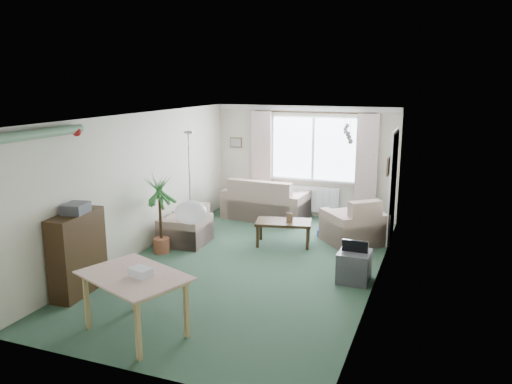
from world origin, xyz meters
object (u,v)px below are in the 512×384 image
(houseplant, at_px, (160,214))
(dining_table, at_px, (136,305))
(armchair_corner, at_px, (354,220))
(bookshelf, at_px, (78,253))
(coffee_table, at_px, (284,233))
(armchair_left, at_px, (185,224))
(pet_bed, at_px, (332,233))
(sofa, at_px, (266,198))
(tv_cube, at_px, (354,266))

(houseplant, distance_m, dining_table, 2.85)
(armchair_corner, height_order, bookshelf, bookshelf)
(coffee_table, distance_m, dining_table, 3.77)
(armchair_left, xyz_separation_m, bookshelf, (-0.34, -2.45, 0.21))
(armchair_corner, distance_m, pet_bed, 0.63)
(sofa, relative_size, bookshelf, 1.53)
(dining_table, bearing_deg, houseplant, 115.44)
(tv_cube, relative_size, pet_bed, 0.85)
(houseplant, distance_m, tv_cube, 3.38)
(sofa, relative_size, dining_table, 1.54)
(sofa, relative_size, houseplant, 1.28)
(armchair_left, xyz_separation_m, dining_table, (1.07, -3.15, -0.01))
(bookshelf, relative_size, tv_cube, 2.29)
(coffee_table, relative_size, houseplant, 0.72)
(coffee_table, bearing_deg, tv_cube, -39.37)
(bookshelf, height_order, dining_table, bookshelf)
(armchair_left, relative_size, tv_cube, 1.63)
(coffee_table, distance_m, houseplant, 2.23)
(armchair_left, relative_size, houseplant, 0.60)
(sofa, bearing_deg, armchair_corner, 157.54)
(sofa, xyz_separation_m, armchair_left, (-0.80, -2.14, -0.07))
(armchair_corner, relative_size, bookshelf, 0.83)
(armchair_left, distance_m, coffee_table, 1.80)
(coffee_table, bearing_deg, armchair_left, -161.83)
(sofa, xyz_separation_m, armchair_corner, (2.07, -0.99, -0.01))
(sofa, distance_m, pet_bed, 1.83)
(pet_bed, bearing_deg, dining_table, -106.63)
(houseplant, distance_m, pet_bed, 3.32)
(armchair_left, bearing_deg, pet_bed, 116.38)
(armchair_corner, relative_size, tv_cube, 1.91)
(pet_bed, bearing_deg, armchair_corner, -29.28)
(armchair_left, distance_m, dining_table, 3.33)
(armchair_corner, relative_size, houseplant, 0.70)
(dining_table, height_order, tv_cube, dining_table)
(bookshelf, xyz_separation_m, tv_cube, (3.54, 1.79, -0.35))
(sofa, xyz_separation_m, bookshelf, (-1.14, -4.60, 0.14))
(bookshelf, bearing_deg, dining_table, -31.27)
(armchair_left, height_order, dining_table, armchair_left)
(houseplant, bearing_deg, pet_bed, 37.68)
(armchair_left, xyz_separation_m, pet_bed, (2.43, 1.40, -0.31))
(houseplant, bearing_deg, armchair_left, 75.73)
(sofa, distance_m, coffee_table, 1.84)
(armchair_left, distance_m, houseplant, 0.69)
(coffee_table, relative_size, pet_bed, 1.66)
(dining_table, bearing_deg, bookshelf, 153.66)
(sofa, relative_size, armchair_corner, 1.83)
(sofa, distance_m, armchair_left, 2.29)
(armchair_left, distance_m, bookshelf, 2.48)
(armchair_left, xyz_separation_m, tv_cube, (3.20, -0.67, -0.14))
(bookshelf, distance_m, pet_bed, 4.77)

